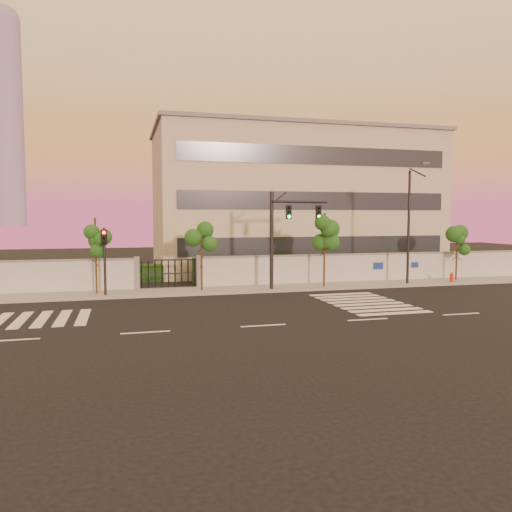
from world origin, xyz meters
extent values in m
plane|color=black|center=(0.00, 0.00, 0.00)|extent=(120.00, 120.00, 0.00)
cube|color=gray|center=(0.00, 10.50, 0.07)|extent=(60.00, 3.00, 0.15)
cube|color=#AEB1B6|center=(14.50, 12.00, 1.00)|extent=(31.00, 0.30, 2.00)
cube|color=slate|center=(14.50, 12.00, 2.06)|extent=(31.00, 0.36, 0.12)
cube|color=slate|center=(-5.00, 12.00, 1.10)|extent=(0.35, 0.35, 2.20)
cube|color=slate|center=(-1.00, 12.00, 1.10)|extent=(0.35, 0.35, 2.20)
cube|color=black|center=(9.00, 14.50, 0.90)|extent=(20.00, 2.00, 1.80)
cube|color=black|center=(-3.00, 17.00, 0.60)|extent=(6.00, 1.50, 1.20)
cube|color=#B5B099|center=(9.00, 22.00, 6.00)|extent=(24.00, 12.00, 12.00)
cube|color=#262D38|center=(9.00, 15.98, 2.50)|extent=(22.00, 0.08, 1.40)
cube|color=#262D38|center=(9.00, 15.98, 6.00)|extent=(22.00, 0.08, 1.40)
cube|color=#262D38|center=(9.00, 15.98, 9.50)|extent=(22.00, 0.08, 1.40)
cube|color=slate|center=(9.00, 22.00, 12.10)|extent=(24.40, 12.40, 0.30)
cylinder|color=gray|center=(-65.00, 280.00, 55.00)|extent=(16.00, 16.00, 110.00)
sphere|color=gray|center=(-65.00, 280.00, 110.00)|extent=(16.00, 16.00, 16.00)
cube|color=silver|center=(-10.40, 4.00, 0.01)|extent=(0.50, 4.00, 0.02)
cube|color=silver|center=(-9.50, 4.00, 0.01)|extent=(0.50, 4.00, 0.02)
cube|color=silver|center=(-8.60, 4.00, 0.01)|extent=(0.50, 4.00, 0.02)
cube|color=silver|center=(-7.70, 4.00, 0.01)|extent=(0.50, 4.00, 0.02)
cube|color=silver|center=(7.00, 1.00, 0.01)|extent=(4.00, 0.50, 0.02)
cube|color=silver|center=(7.00, 1.90, 0.01)|extent=(4.00, 0.50, 0.02)
cube|color=silver|center=(7.00, 2.80, 0.01)|extent=(4.00, 0.50, 0.02)
cube|color=silver|center=(7.00, 3.70, 0.01)|extent=(4.00, 0.50, 0.02)
cube|color=silver|center=(7.00, 4.60, 0.01)|extent=(4.00, 0.50, 0.02)
cube|color=silver|center=(7.00, 5.50, 0.01)|extent=(4.00, 0.50, 0.02)
cube|color=silver|center=(7.00, 6.40, 0.01)|extent=(4.00, 0.50, 0.02)
cube|color=silver|center=(7.00, 7.30, 0.01)|extent=(4.00, 0.50, 0.02)
cube|color=silver|center=(-10.00, 0.00, 0.01)|extent=(2.00, 0.15, 0.01)
cube|color=silver|center=(-5.00, 0.00, 0.01)|extent=(2.00, 0.15, 0.01)
cube|color=silver|center=(0.00, 0.00, 0.01)|extent=(2.00, 0.15, 0.01)
cube|color=silver|center=(5.00, 0.00, 0.01)|extent=(2.00, 0.15, 0.01)
cube|color=silver|center=(10.00, 0.00, 0.01)|extent=(2.00, 0.15, 0.01)
cylinder|color=#382314|center=(-7.39, 10.52, 2.34)|extent=(0.12, 0.12, 4.67)
sphere|color=#1F4413|center=(-7.39, 10.52, 3.74)|extent=(1.11, 1.11, 1.11)
sphere|color=#1F4413|center=(-7.04, 10.72, 3.04)|extent=(0.85, 0.85, 0.85)
sphere|color=#1F4413|center=(-7.70, 10.37, 3.27)|extent=(0.81, 0.81, 0.81)
cylinder|color=#382314|center=(-1.08, 10.35, 2.08)|extent=(0.13, 0.13, 4.15)
sphere|color=#1F4413|center=(-1.08, 10.35, 3.32)|extent=(1.17, 1.17, 1.17)
sphere|color=#1F4413|center=(-0.71, 10.57, 2.70)|extent=(0.89, 0.89, 0.89)
sphere|color=#1F4413|center=(-1.40, 10.19, 2.91)|extent=(0.85, 0.85, 0.85)
cylinder|color=#382314|center=(7.02, 9.98, 2.49)|extent=(0.13, 0.13, 4.99)
sphere|color=#1F4413|center=(7.02, 9.98, 3.99)|extent=(1.17, 1.17, 1.17)
sphere|color=#1F4413|center=(7.39, 10.20, 3.24)|extent=(0.89, 0.89, 0.89)
sphere|color=#1F4413|center=(6.70, 9.83, 3.49)|extent=(0.85, 0.85, 0.85)
cylinder|color=#382314|center=(17.70, 10.70, 2.01)|extent=(0.13, 0.13, 4.02)
sphere|color=#1F4413|center=(17.70, 10.70, 3.22)|extent=(1.15, 1.15, 1.15)
sphere|color=#1F4413|center=(18.07, 10.91, 2.62)|extent=(0.88, 0.88, 0.88)
sphere|color=#1F4413|center=(17.39, 10.54, 2.82)|extent=(0.84, 0.84, 0.84)
cylinder|color=black|center=(3.29, 9.68, 3.15)|extent=(0.24, 0.24, 6.30)
cylinder|color=black|center=(5.22, 9.68, 5.69)|extent=(3.85, 0.67, 0.16)
cube|color=black|center=(4.40, 9.63, 5.03)|extent=(0.36, 0.18, 0.91)
sphere|color=#0CF259|center=(4.40, 9.52, 4.74)|extent=(0.20, 0.20, 0.20)
cube|color=black|center=(6.44, 9.63, 5.03)|extent=(0.36, 0.18, 0.91)
sphere|color=#0CF259|center=(6.44, 9.52, 4.74)|extent=(0.20, 0.20, 0.20)
cylinder|color=black|center=(-6.87, 9.76, 2.04)|extent=(0.15, 0.15, 4.09)
cube|color=black|center=(-6.87, 9.71, 3.54)|extent=(0.32, 0.16, 0.82)
sphere|color=red|center=(-6.87, 9.60, 3.80)|extent=(0.18, 0.18, 0.18)
cylinder|color=black|center=(13.14, 9.81, 3.94)|extent=(0.18, 0.18, 7.88)
cylinder|color=black|center=(13.14, 8.92, 7.68)|extent=(0.10, 1.88, 0.77)
cube|color=#3F3F44|center=(13.14, 8.03, 8.17)|extent=(0.49, 0.25, 0.15)
cylinder|color=red|center=(16.64, 9.75, 0.27)|extent=(0.24, 0.24, 0.54)
cylinder|color=red|center=(16.64, 9.75, 0.59)|extent=(0.30, 0.30, 0.11)
sphere|color=red|center=(16.64, 9.75, 0.71)|extent=(0.19, 0.19, 0.19)
cylinder|color=red|center=(16.64, 9.75, 0.38)|extent=(0.31, 0.13, 0.11)
camera|label=1|loc=(-5.82, -20.53, 4.69)|focal=35.00mm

